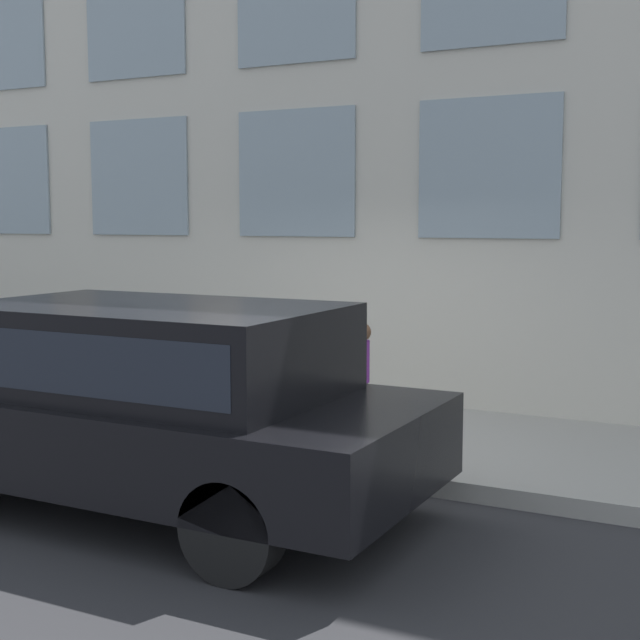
% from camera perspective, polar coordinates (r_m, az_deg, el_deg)
% --- Properties ---
extents(ground_plane, '(80.00, 80.00, 0.00)m').
position_cam_1_polar(ground_plane, '(8.06, -3.43, -9.72)').
color(ground_plane, '#2D2D30').
extents(sidewalk, '(2.70, 60.00, 0.16)m').
position_cam_1_polar(sidewalk, '(9.19, 0.89, -7.18)').
color(sidewalk, '#9E9B93').
rests_on(sidewalk, ground_plane).
extents(fire_hydrant, '(0.30, 0.43, 0.85)m').
position_cam_1_polar(fire_hydrant, '(8.29, -2.74, -5.02)').
color(fire_hydrant, gold).
rests_on(fire_hydrant, sidewalk).
extents(person, '(0.27, 0.18, 1.12)m').
position_cam_1_polar(person, '(8.47, 2.68, -3.17)').
color(person, '#232328').
rests_on(person, sidewalk).
extents(parked_truck_black_near, '(2.00, 4.54, 1.61)m').
position_cam_1_polar(parked_truck_black_near, '(6.99, -11.13, -4.56)').
color(parked_truck_black_near, black).
rests_on(parked_truck_black_near, ground_plane).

